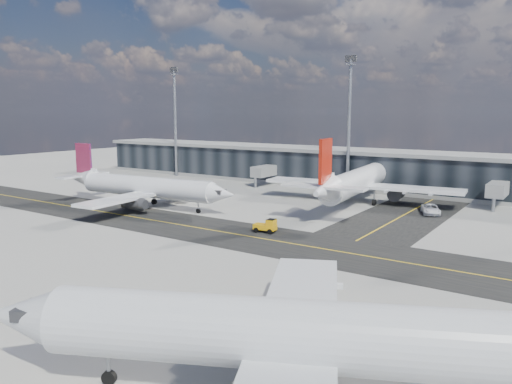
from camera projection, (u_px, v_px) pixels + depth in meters
ground at (206, 238)px, 69.09m from camera, size 300.00×300.00×0.00m
taxiway_lanes at (271, 227)px, 75.73m from camera, size 180.00×63.00×0.03m
terminal_concourse at (360, 170)px, 113.41m from camera, size 152.00×19.80×8.80m
floodlight_masts at (349, 120)px, 105.92m from camera, size 102.50×0.70×28.90m
airliner_af at (145, 187)px, 90.79m from camera, size 37.87×32.31×11.21m
airliner_redtail at (358, 181)px, 93.84m from camera, size 38.09×44.59×13.20m
airliner_near at (321, 338)px, 29.23m from camera, size 40.64×35.05×12.66m
baggage_tug at (267, 226)px, 71.90m from camera, size 3.43×2.07×2.03m
service_van at (431, 209)px, 84.99m from camera, size 4.80×6.59×1.66m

